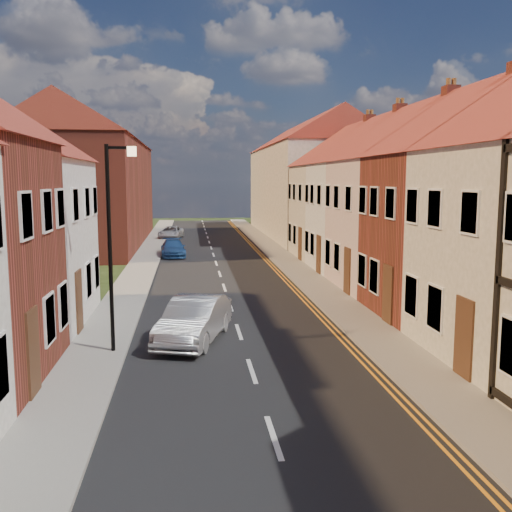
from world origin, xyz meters
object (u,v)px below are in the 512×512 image
object	(u,v)px
car_mid	(194,320)
car_distant	(171,232)
lamppost	(113,235)
car_far	(173,248)

from	to	relation	value
car_mid	car_distant	bearing A→B (deg)	109.97
lamppost	car_distant	size ratio (longest dim) A/B	1.56
car_far	lamppost	bearing A→B (deg)	-96.78
lamppost	car_distant	bearing A→B (deg)	88.95
car_distant	car_mid	bearing A→B (deg)	-77.95
car_distant	lamppost	bearing A→B (deg)	-82.00
lamppost	car_far	bearing A→B (deg)	87.07
car_far	car_mid	bearing A→B (deg)	-90.48
lamppost	car_far	xyz separation A→B (m)	(1.10, 21.57, -2.98)
car_mid	lamppost	bearing A→B (deg)	-138.17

